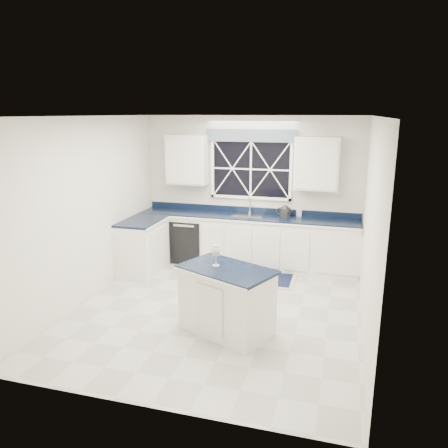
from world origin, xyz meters
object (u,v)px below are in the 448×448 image
(kettle, at_px, (285,211))
(wine_glass, at_px, (216,252))
(island, at_px, (227,300))
(soap_bottle, at_px, (299,211))
(faucet, at_px, (250,205))
(dishwasher, at_px, (190,239))

(kettle, xyz_separation_m, wine_glass, (-0.50, -2.61, 0.01))
(island, relative_size, soap_bottle, 7.61)
(island, relative_size, wine_glass, 4.96)
(soap_bottle, bearing_deg, wine_glass, -105.29)
(kettle, relative_size, wine_glass, 1.18)
(faucet, relative_size, island, 0.22)
(wine_glass, relative_size, soap_bottle, 1.53)
(faucet, height_order, island, faucet)
(dishwasher, relative_size, island, 0.61)
(faucet, height_order, wine_glass, faucet)
(faucet, bearing_deg, island, -83.42)
(dishwasher, distance_m, wine_glass, 2.86)
(kettle, distance_m, wine_glass, 2.66)
(island, distance_m, kettle, 2.75)
(dishwasher, height_order, kettle, kettle)
(wine_glass, bearing_deg, island, -17.80)
(dishwasher, xyz_separation_m, island, (1.42, -2.54, 0.02))
(faucet, bearing_deg, dishwasher, -169.98)
(dishwasher, relative_size, wine_glass, 3.03)
(island, height_order, wine_glass, wine_glass)
(kettle, height_order, wine_glass, kettle)
(island, distance_m, wine_glass, 0.64)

